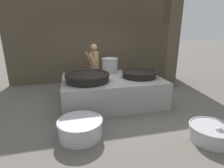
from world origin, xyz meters
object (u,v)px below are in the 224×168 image
at_px(giant_wok_far, 139,73).
at_px(giant_wok_near, 87,77).
at_px(prep_bowl_vegetables, 211,132).
at_px(prep_bowl_meat, 80,127).
at_px(cook, 94,66).
at_px(stock_pot, 110,65).

bearing_deg(giant_wok_far, giant_wok_near, -176.07).
height_order(giant_wok_near, prep_bowl_vegetables, giant_wok_near).
xyz_separation_m(giant_wok_far, prep_bowl_meat, (-1.86, -1.52, -0.67)).
distance_m(giant_wok_near, cook, 1.50).
bearing_deg(cook, prep_bowl_meat, 67.84).
height_order(prep_bowl_vegetables, prep_bowl_meat, prep_bowl_vegetables).
relative_size(cook, prep_bowl_meat, 1.78).
bearing_deg(stock_pot, prep_bowl_vegetables, -65.70).
bearing_deg(stock_pot, giant_wok_far, -47.77).
distance_m(cook, prep_bowl_meat, 3.03).
distance_m(giant_wok_far, prep_bowl_meat, 2.49).
xyz_separation_m(cook, prep_bowl_meat, (-0.70, -2.86, -0.70)).
xyz_separation_m(giant_wok_near, prep_bowl_meat, (-0.31, -1.41, -0.69)).
bearing_deg(prep_bowl_vegetables, giant_wok_near, 135.79).
bearing_deg(prep_bowl_vegetables, giant_wok_far, 106.28).
bearing_deg(prep_bowl_vegetables, stock_pot, 114.30).
xyz_separation_m(prep_bowl_vegetables, prep_bowl_meat, (-2.51, 0.73, 0.03)).
relative_size(stock_pot, prep_bowl_meat, 0.57).
relative_size(giant_wok_near, prep_bowl_vegetables, 1.12).
xyz_separation_m(giant_wok_near, giant_wok_far, (1.54, 0.11, -0.02)).
distance_m(giant_wok_near, prep_bowl_meat, 1.60).
xyz_separation_m(giant_wok_near, prep_bowl_vegetables, (2.20, -2.14, -0.72)).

